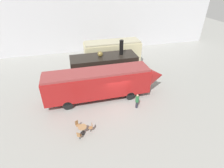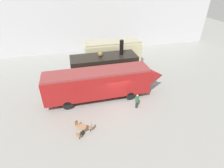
{
  "view_description": "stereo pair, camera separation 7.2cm",
  "coord_description": "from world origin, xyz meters",
  "px_view_note": "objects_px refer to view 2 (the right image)",
  "views": [
    {
      "loc": [
        -4.29,
        -14.28,
        11.4
      ],
      "look_at": [
        -0.36,
        1.0,
        1.6
      ],
      "focal_mm": 28.0,
      "sensor_mm": 36.0,
      "label": 1
    },
    {
      "loc": [
        -4.22,
        -14.3,
        11.4
      ],
      "look_at": [
        -0.36,
        1.0,
        1.6
      ],
      "focal_mm": 28.0,
      "sensor_mm": 36.0,
      "label": 2
    }
  ],
  "objects_px": {
    "passenger_coach_vintage": "(113,52)",
    "streamlined_locomotive": "(106,82)",
    "visitor_person": "(137,101)",
    "cafe_chair_0": "(77,124)",
    "steam_locomotive": "(104,65)",
    "cafe_table_near": "(82,128)"
  },
  "relations": [
    {
      "from": "cafe_chair_0",
      "to": "passenger_coach_vintage",
      "type": "bearing_deg",
      "value": 120.79
    },
    {
      "from": "cafe_table_near",
      "to": "visitor_person",
      "type": "xyz_separation_m",
      "value": [
        5.65,
        2.06,
        0.33
      ]
    },
    {
      "from": "cafe_chair_0",
      "to": "steam_locomotive",
      "type": "bearing_deg",
      "value": 120.98
    },
    {
      "from": "steam_locomotive",
      "to": "streamlined_locomotive",
      "type": "bearing_deg",
      "value": -99.63
    },
    {
      "from": "passenger_coach_vintage",
      "to": "cafe_chair_0",
      "type": "bearing_deg",
      "value": -118.01
    },
    {
      "from": "passenger_coach_vintage",
      "to": "streamlined_locomotive",
      "type": "height_order",
      "value": "passenger_coach_vintage"
    },
    {
      "from": "passenger_coach_vintage",
      "to": "visitor_person",
      "type": "height_order",
      "value": "passenger_coach_vintage"
    },
    {
      "from": "cafe_table_near",
      "to": "cafe_chair_0",
      "type": "height_order",
      "value": "cafe_chair_0"
    },
    {
      "from": "streamlined_locomotive",
      "to": "visitor_person",
      "type": "bearing_deg",
      "value": -44.64
    },
    {
      "from": "passenger_coach_vintage",
      "to": "cafe_table_near",
      "type": "distance_m",
      "value": 13.46
    },
    {
      "from": "passenger_coach_vintage",
      "to": "cafe_chair_0",
      "type": "height_order",
      "value": "passenger_coach_vintage"
    },
    {
      "from": "cafe_chair_0",
      "to": "visitor_person",
      "type": "distance_m",
      "value": 6.21
    },
    {
      "from": "streamlined_locomotive",
      "to": "visitor_person",
      "type": "xyz_separation_m",
      "value": [
        2.61,
        -2.58,
        -1.08
      ]
    },
    {
      "from": "cafe_table_near",
      "to": "steam_locomotive",
      "type": "bearing_deg",
      "value": 66.19
    },
    {
      "from": "cafe_table_near",
      "to": "streamlined_locomotive",
      "type": "bearing_deg",
      "value": 56.71
    },
    {
      "from": "steam_locomotive",
      "to": "cafe_table_near",
      "type": "bearing_deg",
      "value": -113.81
    },
    {
      "from": "passenger_coach_vintage",
      "to": "visitor_person",
      "type": "bearing_deg",
      "value": -90.28
    },
    {
      "from": "passenger_coach_vintage",
      "to": "streamlined_locomotive",
      "type": "distance_m",
      "value": 7.91
    },
    {
      "from": "passenger_coach_vintage",
      "to": "streamlined_locomotive",
      "type": "relative_size",
      "value": 0.61
    },
    {
      "from": "steam_locomotive",
      "to": "visitor_person",
      "type": "height_order",
      "value": "steam_locomotive"
    },
    {
      "from": "passenger_coach_vintage",
      "to": "steam_locomotive",
      "type": "relative_size",
      "value": 0.99
    },
    {
      "from": "steam_locomotive",
      "to": "cafe_table_near",
      "type": "height_order",
      "value": "steam_locomotive"
    }
  ]
}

